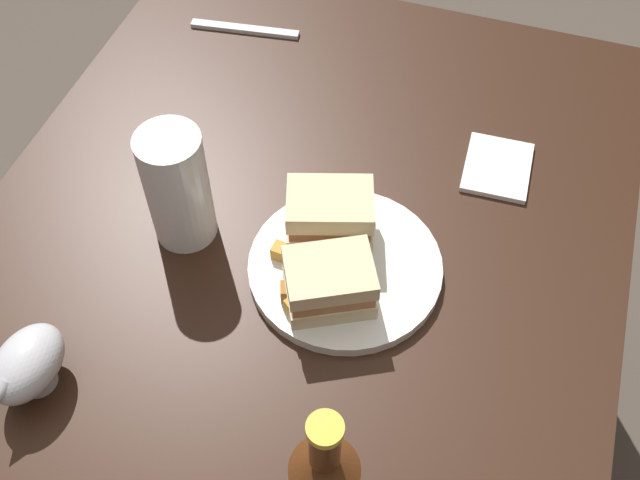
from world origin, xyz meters
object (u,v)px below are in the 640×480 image
Objects in this scene: sandwich_half_left at (330,215)px; napkin at (497,167)px; plate at (345,267)px; sandwich_half_right at (329,282)px; fork at (245,29)px; pint_glass at (179,194)px; gravy_boat at (27,365)px.

napkin is at bearing 135.55° from sandwich_half_left.
plate reaches higher than napkin.
napkin is at bearing 151.21° from sandwich_half_right.
sandwich_half_right is 0.55m from fork.
napkin is at bearing 146.63° from plate.
sandwich_half_left reaches higher than sandwich_half_right.
napkin is at bearing -29.15° from fork.
plate reaches higher than fork.
fork is at bearing -144.22° from sandwich_half_left.
pint_glass is 0.44m from napkin.
napkin is 0.61× the size of fork.
pint_glass is 0.94× the size of fork.
fork is (-0.41, -0.30, -0.00)m from plate.
sandwich_half_left is 1.08× the size of gravy_boat.
sandwich_half_right is 1.10× the size of gravy_boat.
plate is 1.45× the size of pint_glass.
sandwich_half_right is 1.16× the size of napkin.
sandwich_half_left is at bearing -162.54° from sandwich_half_right.
plate is at bearing 90.47° from pint_glass.
sandwich_half_left reaches higher than plate.
napkin is (-0.23, 0.37, -0.07)m from pint_glass.
sandwich_half_left is 1.14× the size of napkin.
napkin reaches higher than fork.
plate is at bearing -61.80° from fork.
sandwich_half_right is at bearing 125.69° from gravy_boat.
gravy_boat reaches higher than plate.
pint_glass is 1.46× the size of gravy_boat.
sandwich_half_left is 0.39m from gravy_boat.
napkin is (-0.49, 0.44, -0.04)m from gravy_boat.
sandwich_half_left is 0.45m from fork.
sandwich_half_left reaches higher than gravy_boat.
plate is 1.36× the size of fork.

